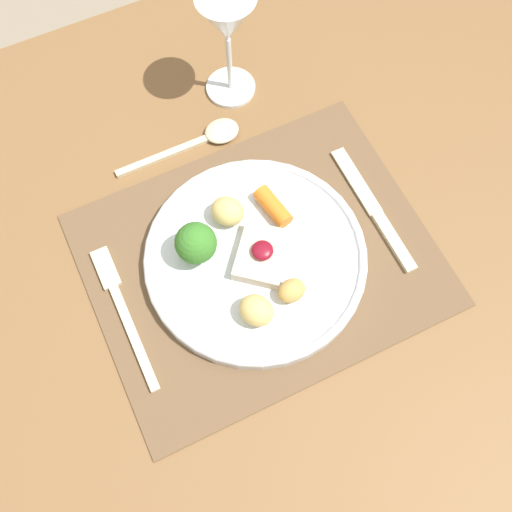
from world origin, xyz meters
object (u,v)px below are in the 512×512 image
object	(u,v)px
dinner_plate	(253,257)
wine_glass_near	(227,25)
spoon	(208,137)
fork	(121,306)
knife	(378,216)

from	to	relation	value
dinner_plate	wine_glass_near	size ratio (longest dim) A/B	1.66
dinner_plate	wine_glass_near	distance (m)	0.31
spoon	wine_glass_near	xyz separation A→B (m)	(0.07, 0.07, 0.13)
fork	spoon	xyz separation A→B (m)	(0.21, 0.19, 0.00)
fork	knife	size ratio (longest dim) A/B	1.00
fork	knife	distance (m)	0.37
fork	spoon	bearing A→B (deg)	42.60
dinner_plate	knife	world-z (taller)	dinner_plate
spoon	fork	bearing A→B (deg)	-141.44
knife	wine_glass_near	xyz separation A→B (m)	(-0.09, 0.29, 0.13)
dinner_plate	knife	size ratio (longest dim) A/B	1.42
dinner_plate	spoon	bearing A→B (deg)	82.93
wine_glass_near	dinner_plate	bearing A→B (deg)	-108.81
fork	dinner_plate	bearing A→B (deg)	-5.13
knife	wine_glass_near	bearing A→B (deg)	104.57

